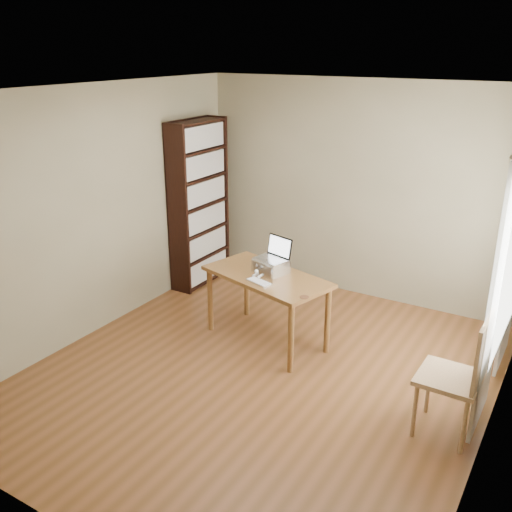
{
  "coord_description": "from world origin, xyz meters",
  "views": [
    {
      "loc": [
        2.39,
        -4.05,
        2.95
      ],
      "look_at": [
        -0.4,
        0.57,
        0.94
      ],
      "focal_mm": 40.0,
      "sensor_mm": 36.0,
      "label": 1
    }
  ],
  "objects_px": {
    "desk": "(267,284)",
    "cat": "(269,265)",
    "chair": "(461,373)",
    "bookshelf": "(199,204)",
    "keyboard": "(259,282)",
    "laptop": "(274,253)"
  },
  "relations": [
    {
      "from": "laptop",
      "to": "chair",
      "type": "xyz_separation_m",
      "value": [
        2.07,
        -0.71,
        -0.36
      ]
    },
    {
      "from": "desk",
      "to": "keyboard",
      "type": "height_order",
      "value": "keyboard"
    },
    {
      "from": "desk",
      "to": "laptop",
      "type": "xyz_separation_m",
      "value": [
        -0.0,
        0.14,
        0.3
      ]
    },
    {
      "from": "bookshelf",
      "to": "keyboard",
      "type": "distance_m",
      "value": 2.0
    },
    {
      "from": "laptop",
      "to": "chair",
      "type": "height_order",
      "value": "laptop"
    },
    {
      "from": "desk",
      "to": "cat",
      "type": "bearing_deg",
      "value": 123.15
    },
    {
      "from": "bookshelf",
      "to": "desk",
      "type": "bearing_deg",
      "value": -31.84
    },
    {
      "from": "desk",
      "to": "chair",
      "type": "distance_m",
      "value": 2.15
    },
    {
      "from": "keyboard",
      "to": "cat",
      "type": "bearing_deg",
      "value": 119.39
    },
    {
      "from": "chair",
      "to": "desk",
      "type": "bearing_deg",
      "value": 165.43
    },
    {
      "from": "chair",
      "to": "cat",
      "type": "bearing_deg",
      "value": 162.92
    },
    {
      "from": "chair",
      "to": "keyboard",
      "type": "bearing_deg",
      "value": 171.06
    },
    {
      "from": "bookshelf",
      "to": "keyboard",
      "type": "relative_size",
      "value": 7.19
    },
    {
      "from": "cat",
      "to": "bookshelf",
      "type": "bearing_deg",
      "value": 156.14
    },
    {
      "from": "bookshelf",
      "to": "chair",
      "type": "relative_size",
      "value": 1.98
    },
    {
      "from": "cat",
      "to": "chair",
      "type": "distance_m",
      "value": 2.22
    },
    {
      "from": "bookshelf",
      "to": "cat",
      "type": "relative_size",
      "value": 4.46
    },
    {
      "from": "keyboard",
      "to": "cat",
      "type": "height_order",
      "value": "cat"
    },
    {
      "from": "desk",
      "to": "keyboard",
      "type": "xyz_separation_m",
      "value": [
        0.04,
        -0.22,
        0.12
      ]
    },
    {
      "from": "laptop",
      "to": "chair",
      "type": "bearing_deg",
      "value": -3.63
    },
    {
      "from": "desk",
      "to": "cat",
      "type": "xyz_separation_m",
      "value": [
        -0.04,
        0.11,
        0.17
      ]
    },
    {
      "from": "keyboard",
      "to": "cat",
      "type": "xyz_separation_m",
      "value": [
        -0.07,
        0.33,
        0.05
      ]
    }
  ]
}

